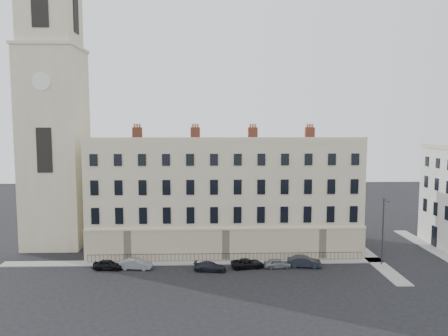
# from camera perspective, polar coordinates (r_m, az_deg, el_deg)

# --- Properties ---
(ground) EXTENTS (160.00, 160.00, 0.00)m
(ground) POSITION_cam_1_polar(r_m,az_deg,el_deg) (52.42, 7.27, -13.75)
(ground) COLOR black
(ground) RESTS_ON ground
(terrace) EXTENTS (36.22, 12.22, 17.00)m
(terrace) POSITION_cam_1_polar(r_m,az_deg,el_deg) (61.55, 0.04, -3.54)
(terrace) COLOR beige
(terrace) RESTS_ON ground
(church_tower) EXTENTS (8.00, 8.13, 44.00)m
(church_tower) POSITION_cam_1_polar(r_m,az_deg,el_deg) (66.41, -21.37, 6.41)
(church_tower) COLOR beige
(church_tower) RESTS_ON ground
(pavement_terrace) EXTENTS (48.00, 2.00, 0.12)m
(pavement_terrace) POSITION_cam_1_polar(r_m,az_deg,el_deg) (56.52, -3.87, -12.18)
(pavement_terrace) COLOR gray
(pavement_terrace) RESTS_ON ground
(pavement_east_return) EXTENTS (2.00, 24.00, 0.12)m
(pavement_east_return) POSITION_cam_1_polar(r_m,az_deg,el_deg) (63.02, 18.00, -10.55)
(pavement_east_return) COLOR gray
(pavement_east_return) RESTS_ON ground
(pavement_adjacent) EXTENTS (2.00, 20.00, 0.12)m
(pavement_adjacent) POSITION_cam_1_polar(r_m,az_deg,el_deg) (68.75, 25.38, -9.46)
(pavement_adjacent) COLOR gray
(pavement_adjacent) RESTS_ON ground
(railings) EXTENTS (35.00, 0.04, 0.96)m
(railings) POSITION_cam_1_polar(r_m,az_deg,el_deg) (56.76, 0.26, -11.57)
(railings) COLOR black
(railings) RESTS_ON ground
(car_a) EXTENTS (3.67, 1.71, 1.22)m
(car_a) POSITION_cam_1_polar(r_m,az_deg,el_deg) (55.53, -14.90, -12.11)
(car_a) COLOR black
(car_a) RESTS_ON ground
(car_b) EXTENTS (4.00, 1.76, 1.28)m
(car_b) POSITION_cam_1_polar(r_m,az_deg,el_deg) (54.96, -11.44, -12.18)
(car_b) COLOR gray
(car_b) RESTS_ON ground
(car_c) EXTENTS (4.01, 2.10, 1.11)m
(car_c) POSITION_cam_1_polar(r_m,az_deg,el_deg) (53.29, -1.82, -12.74)
(car_c) COLOR black
(car_c) RESTS_ON ground
(car_d) EXTENTS (4.23, 2.41, 1.11)m
(car_d) POSITION_cam_1_polar(r_m,az_deg,el_deg) (54.45, 3.07, -12.33)
(car_d) COLOR black
(car_d) RESTS_ON ground
(car_e) EXTENTS (3.42, 1.57, 1.14)m
(car_e) POSITION_cam_1_polar(r_m,az_deg,el_deg) (54.75, 6.99, -12.25)
(car_e) COLOR slate
(car_e) RESTS_ON ground
(car_f) EXTENTS (4.28, 1.97, 1.36)m
(car_f) POSITION_cam_1_polar(r_m,az_deg,el_deg) (55.49, 10.43, -11.94)
(car_f) COLOR #1F2229
(car_f) RESTS_ON ground
(streetlamp) EXTENTS (0.32, 1.83, 8.45)m
(streetlamp) POSITION_cam_1_polar(r_m,az_deg,el_deg) (57.68, 20.07, -7.39)
(streetlamp) COLOR #333238
(streetlamp) RESTS_ON ground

